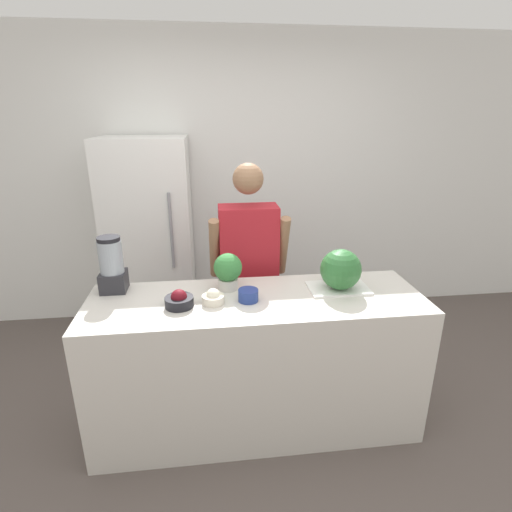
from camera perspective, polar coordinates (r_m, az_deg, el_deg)
name	(u,v)px	position (r m, az deg, el deg)	size (l,w,h in m)	color
ground_plane	(263,458)	(2.62, 1.04, -26.93)	(14.00, 14.00, 0.00)	#564C47
wall_back	(235,181)	(3.80, -3.02, 10.59)	(8.00, 0.06, 2.60)	white
counter_island	(257,362)	(2.57, 0.09, -14.96)	(1.97, 0.63, 0.89)	beige
refrigerator	(151,241)	(3.57, -14.79, 2.14)	(0.70, 0.65, 1.73)	white
person	(249,274)	(2.87, -1.05, -2.53)	(0.55, 0.26, 1.60)	#4C608C
cutting_board	(338,288)	(2.50, 11.65, -4.51)	(0.36, 0.23, 0.01)	white
watermelon	(341,269)	(2.44, 12.01, -1.89)	(0.25, 0.25, 0.25)	#2D6B33
bowl_cherries	(179,300)	(2.27, -10.92, -6.22)	(0.16, 0.16, 0.10)	black
bowl_cream	(213,298)	(2.28, -6.12, -5.95)	(0.13, 0.13, 0.09)	beige
bowl_small_blue	(248,295)	(2.30, -1.11, -5.63)	(0.12, 0.12, 0.07)	navy
blender	(112,265)	(2.52, -19.91, -1.27)	(0.15, 0.15, 0.34)	#28282D
potted_plant	(228,270)	(2.42, -4.03, -2.01)	(0.17, 0.17, 0.23)	beige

